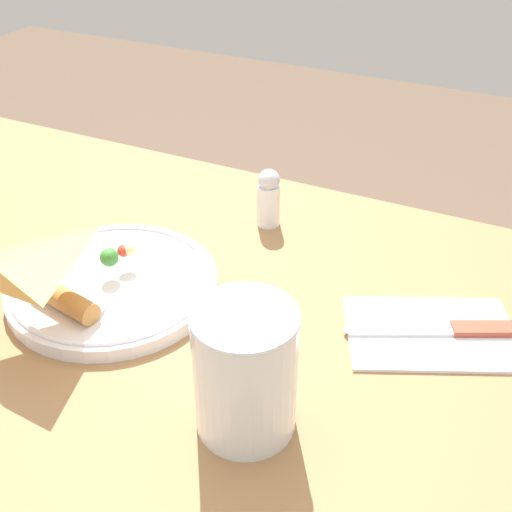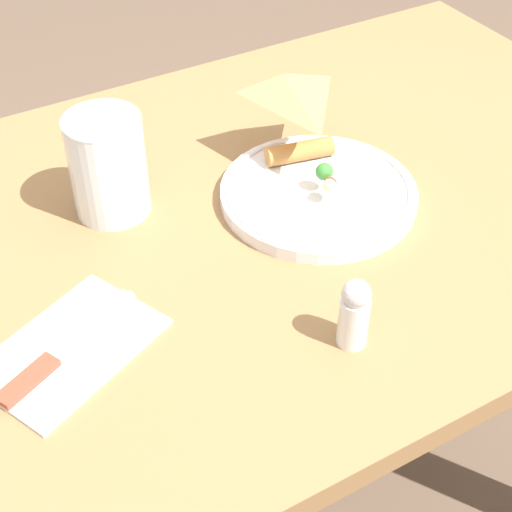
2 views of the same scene
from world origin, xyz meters
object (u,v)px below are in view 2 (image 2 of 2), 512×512
object	(u,v)px
salt_shaker	(354,313)
milk_glass	(108,168)
dining_table	(291,273)
butter_knife	(63,350)
napkin_folded	(70,348)
plate_pizza	(318,189)

from	to	relation	value
salt_shaker	milk_glass	bearing A→B (deg)	111.25
dining_table	salt_shaker	world-z (taller)	salt_shaker
butter_knife	napkin_folded	bearing A→B (deg)	0.00
napkin_folded	butter_knife	distance (m)	0.01
butter_knife	salt_shaker	size ratio (longest dim) A/B	2.13
plate_pizza	butter_knife	xyz separation A→B (m)	(-0.34, -0.09, -0.01)
plate_pizza	milk_glass	size ratio (longest dim) A/B	1.91
plate_pizza	napkin_folded	distance (m)	0.35
milk_glass	salt_shaker	world-z (taller)	milk_glass
milk_glass	napkin_folded	distance (m)	0.23
milk_glass	napkin_folded	bearing A→B (deg)	-123.02
butter_knife	salt_shaker	distance (m)	0.28
milk_glass	plate_pizza	bearing A→B (deg)	-25.32
plate_pizza	dining_table	bearing A→B (deg)	140.12
dining_table	milk_glass	distance (m)	0.28
dining_table	napkin_folded	world-z (taller)	napkin_folded
milk_glass	salt_shaker	distance (m)	0.33
salt_shaker	napkin_folded	bearing A→B (deg)	152.57
dining_table	milk_glass	bearing A→B (deg)	156.56
milk_glass	butter_knife	world-z (taller)	milk_glass
plate_pizza	milk_glass	world-z (taller)	milk_glass
napkin_folded	butter_knife	bearing A→B (deg)	-154.61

